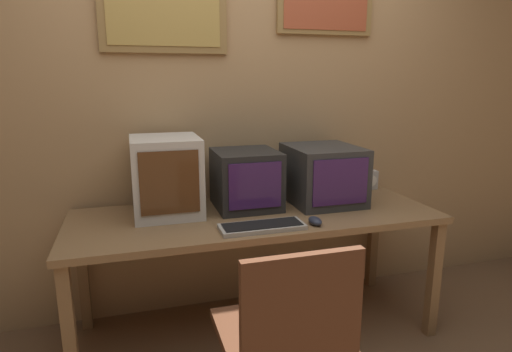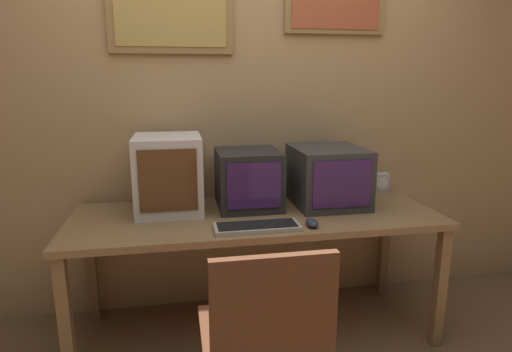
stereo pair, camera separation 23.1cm
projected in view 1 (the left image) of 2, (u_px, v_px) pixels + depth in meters
name	position (u px, v px, depth m)	size (l,w,h in m)	color
wall_back	(236.00, 102.00, 2.63)	(8.00, 0.08, 2.60)	tan
desk	(256.00, 225.00, 2.38)	(2.01, 0.73, 0.72)	olive
monitor_left	(166.00, 176.00, 2.32)	(0.36, 0.40, 0.42)	beige
monitor_center	(246.00, 179.00, 2.45)	(0.35, 0.38, 0.33)	black
monitor_right	(323.00, 174.00, 2.55)	(0.40, 0.46, 0.34)	#333333
keyboard_main	(262.00, 227.00, 2.12)	(0.42, 0.16, 0.03)	#A8A399
mouse_near_keyboard	(315.00, 221.00, 2.18)	(0.06, 0.10, 0.04)	#282D3D
desk_clock	(369.00, 180.00, 2.87)	(0.10, 0.06, 0.12)	#B7B2AD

